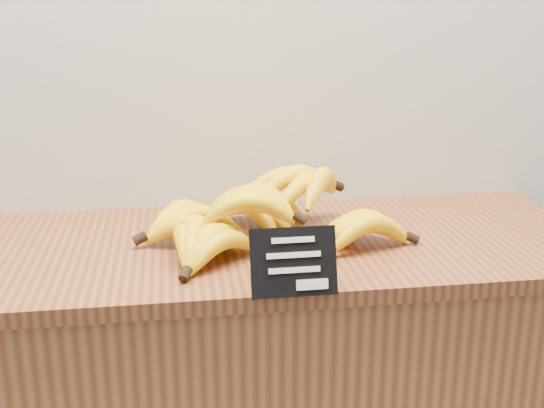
{
  "coord_description": "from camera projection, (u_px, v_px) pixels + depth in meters",
  "views": [
    {
      "loc": [
        -0.18,
        1.47,
        1.41
      ],
      "look_at": [
        0.0,
        2.7,
        1.02
      ],
      "focal_mm": 45.0,
      "sensor_mm": 36.0,
      "label": 1
    }
  ],
  "objects": [
    {
      "name": "chalkboard_sign",
      "position": [
        294.0,
        262.0,
        1.12
      ],
      "size": [
        0.14,
        0.04,
        0.11
      ],
      "primitive_type": "cube",
      "rotation": [
        -0.31,
        0.0,
        0.0
      ],
      "color": "black",
      "rests_on": "counter_top"
    },
    {
      "name": "counter_top",
      "position": [
        268.0,
        246.0,
        1.39
      ],
      "size": [
        1.33,
        0.54,
        0.03
      ],
      "primitive_type": "cube",
      "color": "brown",
      "rests_on": "counter"
    },
    {
      "name": "banana_pile",
      "position": [
        260.0,
        214.0,
        1.37
      ],
      "size": [
        0.56,
        0.42,
        0.13
      ],
      "color": "yellow",
      "rests_on": "counter_top"
    }
  ]
}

